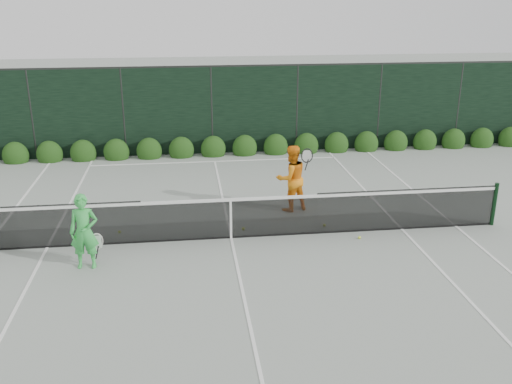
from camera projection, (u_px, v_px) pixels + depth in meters
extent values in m
plane|color=gray|center=(231.00, 238.00, 13.19)|extent=(80.00, 80.00, 0.00)
cylinder|color=black|center=(494.00, 204.00, 13.78)|extent=(0.10, 0.10, 1.07)
cube|color=black|center=(40.00, 227.00, 12.52)|extent=(4.40, 0.01, 1.02)
cube|color=black|center=(231.00, 219.00, 13.03)|extent=(4.00, 0.01, 0.96)
cube|color=black|center=(407.00, 209.00, 13.53)|extent=(4.40, 0.01, 1.02)
cube|color=white|center=(231.00, 200.00, 12.88)|extent=(12.80, 0.03, 0.07)
cube|color=black|center=(231.00, 237.00, 13.18)|extent=(12.80, 0.02, 0.04)
cube|color=white|center=(231.00, 220.00, 13.04)|extent=(0.05, 0.03, 0.91)
imported|color=green|center=(84.00, 232.00, 11.55)|extent=(0.59, 0.40, 1.58)
torus|color=beige|center=(96.00, 242.00, 11.76)|extent=(0.28, 0.16, 0.30)
cylinder|color=black|center=(97.00, 252.00, 11.84)|extent=(0.10, 0.03, 0.30)
imported|color=orange|center=(291.00, 178.00, 14.63)|extent=(1.00, 0.88, 1.73)
torus|color=black|center=(307.00, 156.00, 14.28)|extent=(0.30, 0.03, 0.30)
cylinder|color=black|center=(307.00, 165.00, 14.36)|extent=(0.10, 0.03, 0.30)
cube|color=white|center=(456.00, 226.00, 13.85)|extent=(0.06, 23.77, 0.01)
cube|color=white|center=(47.00, 247.00, 12.69)|extent=(0.06, 23.77, 0.01)
cube|color=white|center=(402.00, 229.00, 13.68)|extent=(0.06, 23.77, 0.01)
cube|color=white|center=(207.00, 126.00, 24.31)|extent=(11.03, 0.06, 0.01)
cube|color=white|center=(215.00, 161.00, 19.18)|extent=(8.23, 0.06, 0.01)
cube|color=white|center=(231.00, 238.00, 13.19)|extent=(0.06, 12.80, 0.01)
cube|color=black|center=(212.00, 111.00, 19.72)|extent=(32.00, 0.06, 3.00)
cube|color=#262826|center=(211.00, 66.00, 19.21)|extent=(32.00, 0.06, 0.06)
cylinder|color=#262826|center=(32.00, 116.00, 18.99)|extent=(0.08, 0.08, 3.00)
cylinder|color=#262826|center=(123.00, 113.00, 19.35)|extent=(0.08, 0.08, 3.00)
cylinder|color=#262826|center=(212.00, 111.00, 19.72)|extent=(0.08, 0.08, 3.00)
cylinder|color=#262826|center=(297.00, 109.00, 20.08)|extent=(0.08, 0.08, 3.00)
cylinder|color=#262826|center=(379.00, 107.00, 20.44)|extent=(0.08, 0.08, 3.00)
cylinder|color=#262826|center=(458.00, 105.00, 20.80)|extent=(0.08, 0.08, 3.00)
ellipsoid|color=#17390F|center=(16.00, 156.00, 19.01)|extent=(0.86, 0.65, 0.94)
ellipsoid|color=#17390F|center=(50.00, 154.00, 19.14)|extent=(0.86, 0.65, 0.94)
ellipsoid|color=#17390F|center=(83.00, 153.00, 19.28)|extent=(0.86, 0.65, 0.94)
ellipsoid|color=#17390F|center=(116.00, 152.00, 19.41)|extent=(0.86, 0.65, 0.94)
ellipsoid|color=#17390F|center=(149.00, 151.00, 19.54)|extent=(0.86, 0.65, 0.94)
ellipsoid|color=#17390F|center=(181.00, 150.00, 19.67)|extent=(0.86, 0.65, 0.94)
ellipsoid|color=#17390F|center=(213.00, 149.00, 19.81)|extent=(0.86, 0.65, 0.94)
ellipsoid|color=#17390F|center=(245.00, 148.00, 19.94)|extent=(0.86, 0.65, 0.94)
ellipsoid|color=#17390F|center=(276.00, 147.00, 20.07)|extent=(0.86, 0.65, 0.94)
ellipsoid|color=#17390F|center=(306.00, 146.00, 20.20)|extent=(0.86, 0.65, 0.94)
ellipsoid|color=#17390F|center=(336.00, 145.00, 20.34)|extent=(0.86, 0.65, 0.94)
ellipsoid|color=#17390F|center=(366.00, 144.00, 20.47)|extent=(0.86, 0.65, 0.94)
ellipsoid|color=#17390F|center=(396.00, 143.00, 20.60)|extent=(0.86, 0.65, 0.94)
ellipsoid|color=#17390F|center=(425.00, 142.00, 20.73)|extent=(0.86, 0.65, 0.94)
ellipsoid|color=#17390F|center=(453.00, 141.00, 20.86)|extent=(0.86, 0.65, 0.94)
ellipsoid|color=#17390F|center=(482.00, 140.00, 21.00)|extent=(0.86, 0.65, 0.94)
ellipsoid|color=#17390F|center=(510.00, 139.00, 21.13)|extent=(0.86, 0.65, 0.94)
sphere|color=#DBF235|center=(359.00, 237.00, 13.14)|extent=(0.07, 0.07, 0.07)
sphere|color=#DBF235|center=(119.00, 232.00, 13.46)|extent=(0.07, 0.07, 0.07)
sphere|color=#DBF235|center=(243.00, 229.00, 13.63)|extent=(0.07, 0.07, 0.07)
sphere|color=#DBF235|center=(324.00, 225.00, 13.83)|extent=(0.07, 0.07, 0.07)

